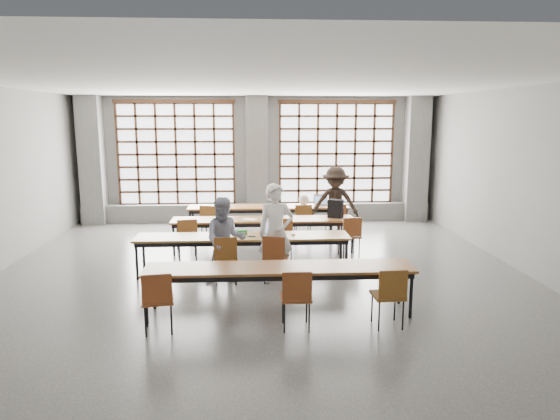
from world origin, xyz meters
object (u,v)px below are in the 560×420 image
(chair_near_right, at_px, (390,291))
(laptop_front, at_px, (271,231))
(mouse, at_px, (293,234))
(green_box, at_px, (240,232))
(chair_near_mid, at_px, (296,293))
(chair_mid_left, at_px, (187,235))
(student_male, at_px, (276,233))
(chair_back_mid, at_px, (303,218))
(student_back, at_px, (335,203))
(student_female, at_px, (225,240))
(desk_row_c, at_px, (243,239))
(chair_front_left, at_px, (226,255))
(phone, at_px, (252,236))
(desk_row_d, at_px, (279,271))
(laptop_back, at_px, (321,202))
(red_pouch, at_px, (158,296))
(desk_row_a, at_px, (268,209))
(plastic_bag, at_px, (304,200))
(backpack, at_px, (336,209))
(chair_near_left, at_px, (158,296))
(chair_mid_right, at_px, (350,233))
(chair_mid_centre, at_px, (283,234))
(desk_row_b, at_px, (263,222))
(chair_back_right, at_px, (336,218))
(chair_back_left, at_px, (210,219))
(chair_front_right, at_px, (275,254))

(chair_near_right, relative_size, laptop_front, 2.13)
(mouse, distance_m, green_box, 1.01)
(chair_near_mid, bearing_deg, mouse, 86.28)
(chair_mid_left, height_order, student_male, student_male)
(chair_back_mid, xyz_separation_m, chair_near_mid, (-0.61, -5.16, 0.00))
(student_back, bearing_deg, mouse, -103.07)
(student_female, xyz_separation_m, mouse, (1.25, 0.48, -0.02))
(desk_row_c, height_order, chair_front_left, chair_front_left)
(phone, bearing_deg, chair_near_right, -53.14)
(desk_row_d, relative_size, laptop_back, 10.31)
(student_female, xyz_separation_m, red_pouch, (-0.82, -2.06, -0.27))
(desk_row_a, height_order, plastic_bag, plastic_bag)
(laptop_front, relative_size, red_pouch, 2.07)
(chair_mid_left, distance_m, backpack, 3.28)
(green_box, bearing_deg, chair_near_mid, -73.03)
(chair_back_mid, height_order, chair_near_left, same)
(mouse, relative_size, backpack, 0.24)
(desk_row_c, bearing_deg, chair_mid_right, 22.87)
(desk_row_d, bearing_deg, desk_row_c, 106.09)
(chair_back_mid, relative_size, backpack, 2.20)
(desk_row_d, distance_m, chair_near_mid, 0.67)
(chair_mid_centre, xyz_separation_m, chair_near_left, (-1.93, -3.58, 0.00))
(chair_near_right, bearing_deg, phone, 126.86)
(laptop_front, height_order, laptop_back, same)
(chair_front_left, bearing_deg, desk_row_b, 71.93)
(desk_row_b, height_order, student_female, student_female)
(chair_back_right, bearing_deg, laptop_back, 110.29)
(chair_back_mid, distance_m, student_female, 3.47)
(plastic_bag, bearing_deg, chair_near_mid, -96.90)
(student_male, relative_size, plastic_bag, 6.20)
(chair_back_mid, height_order, mouse, chair_back_mid)
(laptop_back, bearing_deg, green_box, -121.90)
(chair_back_mid, distance_m, chair_mid_centre, 1.68)
(desk_row_c, distance_m, chair_back_left, 2.66)
(student_male, height_order, laptop_front, student_male)
(mouse, xyz_separation_m, green_box, (-1.00, 0.10, 0.03))
(chair_back_left, height_order, chair_front_left, same)
(desk_row_d, xyz_separation_m, chair_near_left, (-1.69, -0.63, -0.13))
(chair_near_mid, relative_size, mouse, 8.98)
(student_female, bearing_deg, student_back, 49.06)
(desk_row_b, bearing_deg, mouse, -71.73)
(chair_front_left, distance_m, backpack, 3.25)
(chair_front_left, bearing_deg, chair_back_mid, 61.90)
(chair_near_left, bearing_deg, phone, 63.11)
(desk_row_b, distance_m, chair_mid_centre, 0.75)
(student_back, relative_size, green_box, 7.01)
(chair_back_mid, distance_m, phone, 2.90)
(laptop_back, bearing_deg, chair_front_right, -109.15)
(chair_front_right, bearing_deg, chair_back_mid, 75.59)
(chair_mid_centre, bearing_deg, desk_row_c, -131.01)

